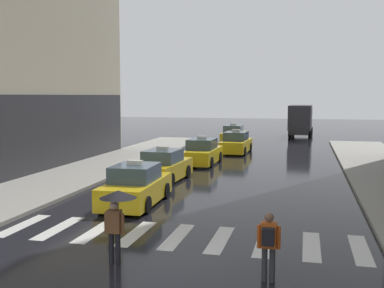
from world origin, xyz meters
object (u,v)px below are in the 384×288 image
at_px(taxi_third, 202,153).
at_px(pedestrian_with_backpack, 269,242).
at_px(taxi_fifth, 233,135).
at_px(box_truck, 301,119).
at_px(taxi_lead, 136,187).
at_px(pedestrian_with_umbrella, 117,207).
at_px(taxi_second, 163,167).
at_px(taxi_fourth, 236,144).

distance_m(taxi_third, pedestrian_with_backpack, 19.20).
relative_size(taxi_third, taxi_fifth, 1.00).
xyz_separation_m(taxi_third, box_truck, (5.86, 21.95, 1.13)).
height_order(taxi_lead, taxi_fifth, same).
bearing_deg(pedestrian_with_backpack, taxi_fifth, 99.95).
relative_size(pedestrian_with_umbrella, pedestrian_with_backpack, 1.18).
height_order(taxi_lead, pedestrian_with_backpack, taxi_lead).
bearing_deg(taxi_fifth, taxi_third, -89.48).
xyz_separation_m(taxi_second, taxi_fourth, (1.91, 12.67, 0.00)).
distance_m(taxi_lead, taxi_second, 5.27).
xyz_separation_m(taxi_third, taxi_fourth, (1.26, 6.32, 0.00)).
xyz_separation_m(taxi_lead, taxi_fourth, (1.45, 17.92, 0.00)).
relative_size(taxi_fourth, box_truck, 0.60).
distance_m(box_truck, pedestrian_with_umbrella, 40.23).
distance_m(taxi_fifth, pedestrian_with_umbrella, 32.30).
relative_size(box_truck, pedestrian_with_umbrella, 3.93).
distance_m(taxi_second, pedestrian_with_backpack, 13.53).
bearing_deg(taxi_second, taxi_fifth, 88.56).
bearing_deg(box_truck, taxi_third, -104.96).
bearing_deg(taxi_third, taxi_fourth, 78.71).
distance_m(taxi_third, taxi_fourth, 6.44).
xyz_separation_m(taxi_lead, pedestrian_with_umbrella, (1.87, -6.45, 0.79)).
height_order(box_truck, pedestrian_with_umbrella, box_truck).
height_order(taxi_fourth, box_truck, box_truck).
relative_size(taxi_second, box_truck, 0.61).
xyz_separation_m(taxi_fifth, pedestrian_with_backpack, (5.71, -32.56, 0.25)).
xyz_separation_m(taxi_third, pedestrian_with_backpack, (5.58, -18.37, 0.25)).
bearing_deg(pedestrian_with_umbrella, pedestrian_with_backpack, -4.57).
xyz_separation_m(box_truck, pedestrian_with_backpack, (-0.28, -40.32, -0.88)).
distance_m(box_truck, pedestrian_with_backpack, 40.33).
bearing_deg(pedestrian_with_backpack, taxi_third, 106.90).
bearing_deg(box_truck, taxi_second, -102.95).
bearing_deg(taxi_fourth, taxi_lead, -94.63).
distance_m(taxi_second, taxi_fourth, 12.82).
height_order(taxi_second, box_truck, box_truck).
bearing_deg(taxi_second, taxi_third, 84.20).
bearing_deg(taxi_lead, taxi_fifth, 89.87).
bearing_deg(pedestrian_with_backpack, taxi_second, 117.40).
bearing_deg(taxi_fifth, pedestrian_with_backpack, -80.05).
height_order(taxi_third, taxi_fifth, same).
bearing_deg(taxi_second, pedestrian_with_backpack, -62.60).
bearing_deg(pedestrian_with_umbrella, taxi_lead, 106.16).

